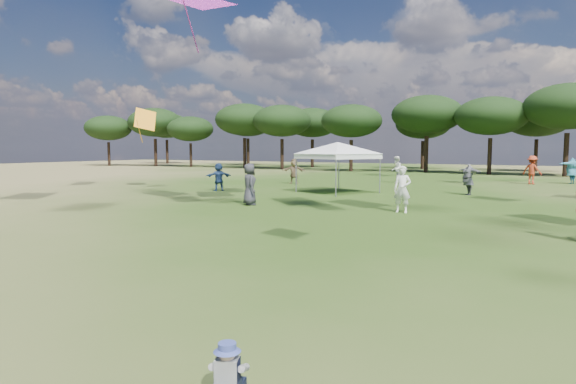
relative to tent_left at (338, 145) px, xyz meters
name	(u,v)px	position (x,y,z in m)	size (l,w,h in m)	color
tree_line	(556,113)	(9.86, 25.48, 2.91)	(108.78, 17.63, 7.77)	black
tent_left	(338,145)	(0.00, 0.00, 0.00)	(6.03, 6.03, 2.94)	gray
toddler	(228,373)	(7.27, -19.69, -2.27)	(0.41, 0.44, 0.54)	black
festival_crowd	(473,177)	(6.30, 2.92, -1.67)	(27.60, 23.77, 1.85)	#2B2B30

